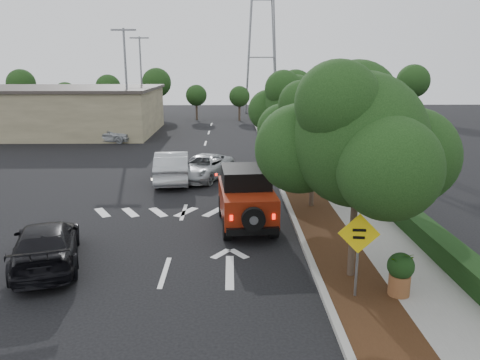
{
  "coord_description": "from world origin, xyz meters",
  "views": [
    {
      "loc": [
        2.06,
        -13.28,
        6.23
      ],
      "look_at": [
        2.37,
        3.0,
        2.17
      ],
      "focal_mm": 35.0,
      "sensor_mm": 36.0,
      "label": 1
    }
  ],
  "objects_px": {
    "silver_suv_ahead": "(203,167)",
    "speed_hump_sign": "(358,244)",
    "red_jeep": "(246,196)",
    "black_suv_oncoming": "(46,244)"
  },
  "relations": [
    {
      "from": "black_suv_oncoming",
      "to": "speed_hump_sign",
      "type": "distance_m",
      "value": 9.57
    },
    {
      "from": "black_suv_oncoming",
      "to": "silver_suv_ahead",
      "type": "bearing_deg",
      "value": -127.63
    },
    {
      "from": "silver_suv_ahead",
      "to": "black_suv_oncoming",
      "type": "height_order",
      "value": "black_suv_oncoming"
    },
    {
      "from": "red_jeep",
      "to": "speed_hump_sign",
      "type": "xyz_separation_m",
      "value": [
        2.77,
        -6.24,
        0.46
      ]
    },
    {
      "from": "red_jeep",
      "to": "black_suv_oncoming",
      "type": "height_order",
      "value": "red_jeep"
    },
    {
      "from": "speed_hump_sign",
      "to": "red_jeep",
      "type": "bearing_deg",
      "value": 120.19
    },
    {
      "from": "red_jeep",
      "to": "speed_hump_sign",
      "type": "height_order",
      "value": "speed_hump_sign"
    },
    {
      "from": "red_jeep",
      "to": "black_suv_oncoming",
      "type": "relative_size",
      "value": 0.96
    },
    {
      "from": "red_jeep",
      "to": "speed_hump_sign",
      "type": "bearing_deg",
      "value": -70.43
    },
    {
      "from": "silver_suv_ahead",
      "to": "speed_hump_sign",
      "type": "xyz_separation_m",
      "value": [
        4.89,
        -13.87,
        0.97
      ]
    }
  ]
}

